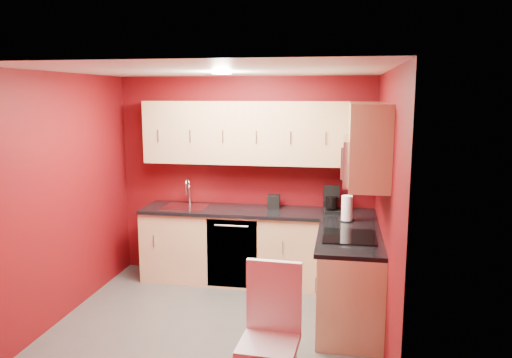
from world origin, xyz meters
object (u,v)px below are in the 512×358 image
(microwave, at_px, (364,161))
(napkin_holder, at_px, (274,202))
(sink, at_px, (185,204))
(dining_chair, at_px, (269,338))
(paper_towel, at_px, (347,208))
(coffee_maker, at_px, (332,200))

(microwave, relative_size, napkin_holder, 4.79)
(sink, xyz_separation_m, dining_chair, (1.40, -2.40, -0.42))
(sink, relative_size, dining_chair, 0.50)
(sink, xyz_separation_m, paper_towel, (1.96, -0.37, 0.11))
(coffee_maker, xyz_separation_m, dining_chair, (-0.39, -2.43, -0.54))
(napkin_holder, relative_size, dining_chair, 0.15)
(sink, xyz_separation_m, napkin_holder, (1.08, 0.12, 0.05))
(paper_towel, distance_m, dining_chair, 2.17)
(sink, bearing_deg, napkin_holder, 6.17)
(napkin_holder, xyz_separation_m, paper_towel, (0.87, -0.49, 0.06))
(paper_towel, height_order, dining_chair, paper_towel)
(paper_towel, bearing_deg, coffee_maker, 113.52)
(napkin_holder, xyz_separation_m, dining_chair, (0.32, -2.52, -0.47))
(sink, distance_m, paper_towel, 2.00)
(napkin_holder, bearing_deg, microwave, -47.99)
(napkin_holder, height_order, dining_chair, napkin_holder)
(napkin_holder, bearing_deg, paper_towel, -29.23)
(microwave, distance_m, sink, 2.43)
(coffee_maker, bearing_deg, paper_towel, -74.75)
(microwave, height_order, sink, microwave)
(napkin_holder, bearing_deg, coffee_maker, -7.50)
(coffee_maker, height_order, napkin_holder, coffee_maker)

